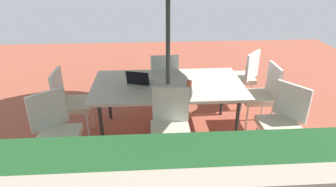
% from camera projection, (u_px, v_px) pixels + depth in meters
% --- Properties ---
extents(ground_plane, '(10.00, 10.00, 0.02)m').
position_uv_depth(ground_plane, '(168.00, 131.00, 4.41)').
color(ground_plane, '#9E4C38').
extents(dining_table, '(2.09, 1.15, 0.76)m').
position_uv_depth(dining_table, '(168.00, 87.00, 4.11)').
color(dining_table, silver).
rests_on(dining_table, ground_plane).
extents(chair_north, '(0.47, 0.48, 0.98)m').
position_uv_depth(chair_north, '(170.00, 125.00, 3.47)').
color(chair_north, beige).
rests_on(chair_north, ground_plane).
extents(chair_northwest, '(0.58, 0.58, 0.98)m').
position_uv_depth(chair_northwest, '(283.00, 120.00, 3.58)').
color(chair_northwest, beige).
rests_on(chair_northwest, ground_plane).
extents(chair_west, '(0.46, 0.46, 0.98)m').
position_uv_depth(chair_west, '(262.00, 93.00, 4.29)').
color(chair_west, beige).
rests_on(chair_west, ground_plane).
extents(chair_southwest, '(0.59, 0.59, 0.98)m').
position_uv_depth(chair_southwest, '(243.00, 75.00, 4.93)').
color(chair_southwest, beige).
rests_on(chair_southwest, ground_plane).
extents(chair_northeast, '(0.58, 0.58, 0.98)m').
position_uv_depth(chair_northeast, '(56.00, 130.00, 3.38)').
color(chair_northeast, beige).
rests_on(chair_northeast, ground_plane).
extents(chair_south, '(0.46, 0.47, 0.98)m').
position_uv_depth(chair_south, '(164.00, 78.00, 4.83)').
color(chair_south, beige).
rests_on(chair_south, ground_plane).
extents(chair_east, '(0.46, 0.46, 0.98)m').
position_uv_depth(chair_east, '(70.00, 100.00, 4.07)').
color(chair_east, beige).
rests_on(chair_east, ground_plane).
extents(laptop, '(0.38, 0.33, 0.21)m').
position_uv_depth(laptop, '(139.00, 81.00, 4.05)').
color(laptop, gray).
rests_on(laptop, dining_table).
extents(cup, '(0.07, 0.07, 0.08)m').
position_uv_depth(cup, '(189.00, 84.00, 3.98)').
color(cup, '#CC4C33').
rests_on(cup, dining_table).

